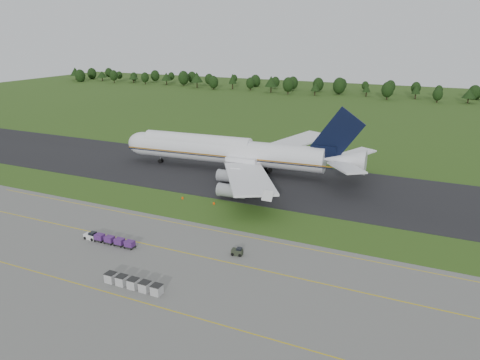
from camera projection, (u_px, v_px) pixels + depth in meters
The scene contains 10 objects.
ground at pixel (216, 212), 112.88m from camera, with size 600.00×600.00×0.00m, color #2C4C16.
apron at pixel (128, 276), 83.55m from camera, with size 300.00×52.00×0.06m, color slate.
taxiway at pixel (261, 180), 137.02m from camera, with size 300.00×40.00×0.08m, color black.
apron_markings at pixel (151, 259), 89.59m from camera, with size 300.00×30.20×0.01m.
tree_line at pixel (370, 88), 302.04m from camera, with size 522.71×23.46×11.59m.
aircraft at pixel (232, 151), 144.03m from camera, with size 78.17×76.01×21.94m.
baggage_train at pixel (108, 239), 95.99m from camera, with size 12.49×1.60×1.54m.
utility_cart at pixel (237, 252), 91.01m from camera, with size 2.32×1.59×1.19m.
uld_row at pixel (133, 283), 79.25m from camera, with size 11.33×1.73×1.71m.
edge_markers at pixel (198, 201), 119.32m from camera, with size 9.72×0.30×0.60m.
Camera 1 is at (49.66, -92.80, 41.91)m, focal length 35.00 mm.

